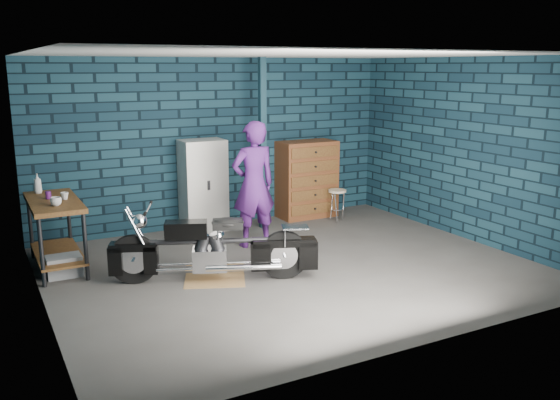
{
  "coord_description": "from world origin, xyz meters",
  "views": [
    {
      "loc": [
        -3.55,
        -6.41,
        2.56
      ],
      "look_at": [
        -0.01,
        0.3,
        0.84
      ],
      "focal_mm": 38.0,
      "sensor_mm": 36.0,
      "label": 1
    }
  ],
  "objects_px": {
    "storage_bin": "(64,266)",
    "locker": "(203,186)",
    "person": "(254,184)",
    "tool_chest": "(307,179)",
    "motorcycle": "(214,243)",
    "workbench": "(56,234)",
    "shop_stool": "(337,206)"
  },
  "relations": [
    {
      "from": "tool_chest",
      "to": "shop_stool",
      "type": "distance_m",
      "value": 0.71
    },
    {
      "from": "motorcycle",
      "to": "locker",
      "type": "height_order",
      "value": "locker"
    },
    {
      "from": "motorcycle",
      "to": "tool_chest",
      "type": "xyz_separation_m",
      "value": [
        2.59,
        2.2,
        0.19
      ]
    },
    {
      "from": "tool_chest",
      "to": "shop_stool",
      "type": "xyz_separation_m",
      "value": [
        0.27,
        -0.54,
        -0.39
      ]
    },
    {
      "from": "tool_chest",
      "to": "workbench",
      "type": "bearing_deg",
      "value": -168.65
    },
    {
      "from": "storage_bin",
      "to": "shop_stool",
      "type": "distance_m",
      "value": 4.52
    },
    {
      "from": "workbench",
      "to": "locker",
      "type": "xyz_separation_m",
      "value": [
        2.32,
        0.85,
        0.27
      ]
    },
    {
      "from": "person",
      "to": "locker",
      "type": "relative_size",
      "value": 1.25
    },
    {
      "from": "person",
      "to": "tool_chest",
      "type": "distance_m",
      "value": 1.92
    },
    {
      "from": "workbench",
      "to": "tool_chest",
      "type": "xyz_separation_m",
      "value": [
        4.22,
        0.85,
        0.2
      ]
    },
    {
      "from": "motorcycle",
      "to": "person",
      "type": "xyz_separation_m",
      "value": [
        1.05,
        1.09,
        0.44
      ]
    },
    {
      "from": "locker",
      "to": "motorcycle",
      "type": "bearing_deg",
      "value": -107.67
    },
    {
      "from": "motorcycle",
      "to": "shop_stool",
      "type": "xyz_separation_m",
      "value": [
        2.87,
        1.67,
        -0.2
      ]
    },
    {
      "from": "motorcycle",
      "to": "storage_bin",
      "type": "xyz_separation_m",
      "value": [
        -1.6,
        1.02,
        -0.34
      ]
    },
    {
      "from": "person",
      "to": "tool_chest",
      "type": "xyz_separation_m",
      "value": [
        1.54,
        1.11,
        -0.25
      ]
    },
    {
      "from": "storage_bin",
      "to": "locker",
      "type": "bearing_deg",
      "value": 27.12
    },
    {
      "from": "locker",
      "to": "shop_stool",
      "type": "distance_m",
      "value": 2.28
    },
    {
      "from": "workbench",
      "to": "storage_bin",
      "type": "distance_m",
      "value": 0.47
    },
    {
      "from": "motorcycle",
      "to": "locker",
      "type": "relative_size",
      "value": 1.48
    },
    {
      "from": "person",
      "to": "locker",
      "type": "height_order",
      "value": "person"
    },
    {
      "from": "storage_bin",
      "to": "person",
      "type": "bearing_deg",
      "value": 1.52
    },
    {
      "from": "motorcycle",
      "to": "tool_chest",
      "type": "distance_m",
      "value": 3.41
    },
    {
      "from": "motorcycle",
      "to": "person",
      "type": "relative_size",
      "value": 1.18
    },
    {
      "from": "person",
      "to": "tool_chest",
      "type": "height_order",
      "value": "person"
    },
    {
      "from": "workbench",
      "to": "motorcycle",
      "type": "bearing_deg",
      "value": -39.89
    },
    {
      "from": "tool_chest",
      "to": "motorcycle",
      "type": "bearing_deg",
      "value": -139.66
    },
    {
      "from": "person",
      "to": "locker",
      "type": "xyz_separation_m",
      "value": [
        -0.35,
        1.11,
        -0.18
      ]
    },
    {
      "from": "workbench",
      "to": "shop_stool",
      "type": "height_order",
      "value": "workbench"
    },
    {
      "from": "person",
      "to": "tool_chest",
      "type": "relative_size",
      "value": 1.38
    },
    {
      "from": "person",
      "to": "locker",
      "type": "distance_m",
      "value": 1.18
    },
    {
      "from": "motorcycle",
      "to": "tool_chest",
      "type": "height_order",
      "value": "tool_chest"
    },
    {
      "from": "storage_bin",
      "to": "locker",
      "type": "distance_m",
      "value": 2.66
    }
  ]
}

